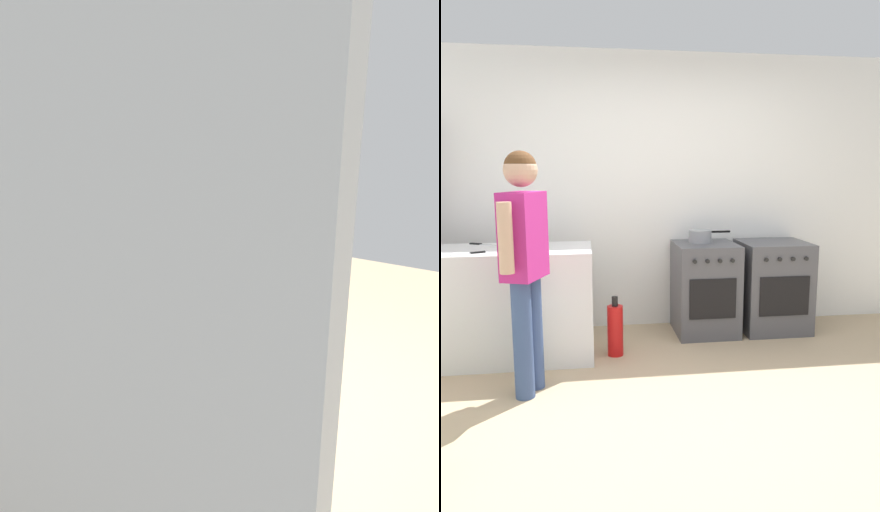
# 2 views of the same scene
# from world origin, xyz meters

# --- Properties ---
(ground_plane) EXTENTS (8.00, 8.00, 0.00)m
(ground_plane) POSITION_xyz_m (0.00, 0.00, 0.00)
(ground_plane) COLOR tan
(back_wall) EXTENTS (6.00, 0.10, 2.60)m
(back_wall) POSITION_xyz_m (0.00, 1.95, 1.30)
(back_wall) COLOR white
(back_wall) RESTS_ON ground
(counter_unit) EXTENTS (1.30, 0.70, 0.90)m
(counter_unit) POSITION_xyz_m (-1.35, 1.20, 0.45)
(counter_unit) COLOR silver
(counter_unit) RESTS_ON ground
(oven_left) EXTENTS (0.56, 0.62, 0.85)m
(oven_left) POSITION_xyz_m (0.35, 1.58, 0.43)
(oven_left) COLOR #4C4C51
(oven_left) RESTS_ON ground
(oven_right) EXTENTS (0.62, 0.62, 0.85)m
(oven_right) POSITION_xyz_m (1.01, 1.58, 0.43)
(oven_right) COLOR #4C4C51
(oven_right) RESTS_ON ground
(pot) EXTENTS (0.39, 0.21, 0.12)m
(pot) POSITION_xyz_m (0.31, 1.64, 0.91)
(pot) COLOR gray
(pot) RESTS_ON oven_left
(knife_chef) EXTENTS (0.28, 0.18, 0.01)m
(knife_chef) POSITION_xyz_m (-1.59, 1.43, 0.90)
(knife_chef) COLOR silver
(knife_chef) RESTS_ON counter_unit
(knife_utility) EXTENTS (0.24, 0.14, 0.01)m
(knife_utility) POSITION_xyz_m (-1.60, 0.98, 0.90)
(knife_utility) COLOR silver
(knife_utility) RESTS_ON counter_unit
(person) EXTENTS (0.30, 0.54, 1.64)m
(person) POSITION_xyz_m (-1.14, 0.48, 0.98)
(person) COLOR #384C7A
(person) RESTS_ON ground
(fire_extinguisher) EXTENTS (0.13, 0.13, 0.50)m
(fire_extinguisher) POSITION_xyz_m (-0.52, 1.10, 0.22)
(fire_extinguisher) COLOR red
(fire_extinguisher) RESTS_ON ground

